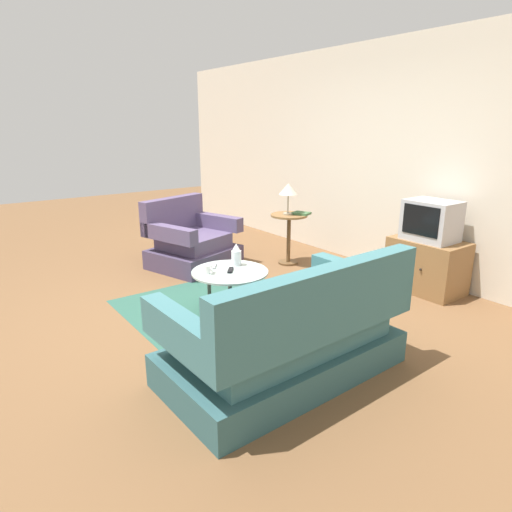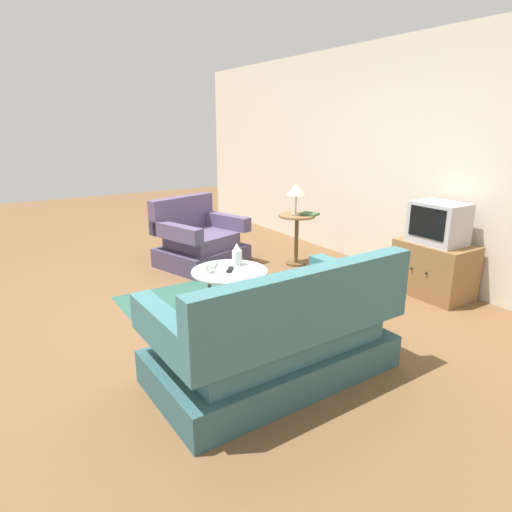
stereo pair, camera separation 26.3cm
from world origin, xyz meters
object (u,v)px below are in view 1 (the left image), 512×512
Objects in this scene: side_table at (289,229)px; book at (301,213)px; tv_stand at (427,265)px; television at (431,221)px; mug at (208,269)px; tv_remote_silver at (214,266)px; table_lamp at (288,190)px; coffee_table at (230,275)px; armchair at (191,243)px; couch at (289,339)px; tv_remote_dark at (230,270)px; vase at (236,255)px.

side_table is 2.53× the size of book.
television is at bearing -90.00° from tv_stand.
tv_remote_silver is (-0.13, 0.14, -0.03)m from mug.
tv_stand is 2.94× the size of book.
side_table is at bearing 89.70° from table_lamp.
book is at bearing 116.43° from coffee_table.
coffee_table is 4.57× the size of tv_remote_silver.
armchair is 1.65m from mug.
tv_stand reaches higher than tv_remote_silver.
tv_stand reaches higher than mug.
couch reaches higher than coffee_table.
couch reaches higher than book.
book reaches higher than side_table.
tv_remote_dark and tv_remote_silver have the same top height.
coffee_table is at bearing -109.85° from tv_stand.
side_table reaches higher than tv_remote_silver.
vase is 0.85× the size of book.
tv_stand is 1.65m from book.
book is (0.09, 0.14, -0.30)m from table_lamp.
couch is at bearing -40.11° from table_lamp.
side_table is (-0.89, 1.49, 0.07)m from coffee_table.
mug is 0.91× the size of tv_remote_dark.
armchair is 5.37× the size of vase.
television reaches higher than couch.
tv_remote_dark is (-0.73, -2.05, 0.16)m from tv_stand.
coffee_table is at bearing -85.62° from book.
television is at bearing 9.00° from couch.
armchair reaches higher than tv_remote_dark.
television is 1.98× the size of book.
armchair reaches higher than side_table.
side_table is at bearing 116.24° from mug.
tv_stand is 5.57× the size of tv_remote_dark.
tv_remote_dark is at bearing 57.77° from armchair.
armchair is 1.51m from vase.
mug reaches higher than tv_remote_silver.
couch is at bearing -65.76° from book.
tv_remote_dark is (0.90, -1.46, -0.52)m from table_lamp.
television is at bearing -75.32° from tv_remote_silver.
table_lamp is (-2.06, 1.74, 0.66)m from couch.
vase reaches higher than tv_remote_silver.
vase reaches higher than tv_remote_dark.
tv_stand is (1.63, 0.56, -0.18)m from side_table.
book is (-0.60, 1.67, 0.22)m from tv_remote_silver.
couch is 7.92× the size of vase.
vase is at bearing 70.27° from couch.
table_lamp reaches higher than tv_stand.
armchair is 2.31× the size of television.
television is 1.60m from book.
table_lamp is 1.79m from tv_remote_dark.
side_table is 1.28× the size of television.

